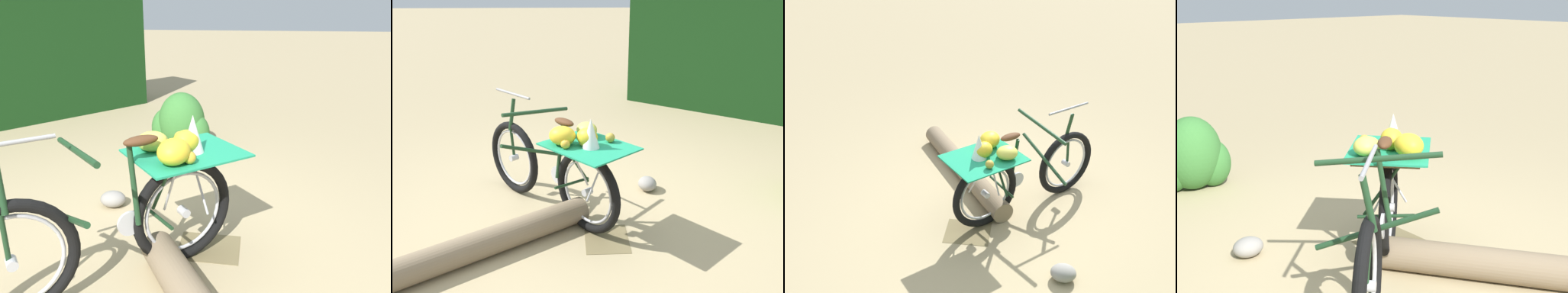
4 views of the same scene
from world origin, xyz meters
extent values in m
plane|color=tan|center=(0.00, 0.00, 0.00)|extent=(60.00, 60.00, 0.00)
torus|color=black|center=(-0.56, -0.57, 0.36)|extent=(0.60, 0.53, 0.73)
torus|color=#B7B7BC|center=(-0.56, -0.57, 0.36)|extent=(0.44, 0.39, 0.57)
cylinder|color=#B7B7BC|center=(-0.56, -0.57, 0.36)|extent=(0.10, 0.10, 0.06)
torus|color=black|center=(0.24, 0.12, 0.36)|extent=(0.60, 0.53, 0.73)
torus|color=#B7B7BC|center=(0.24, 0.12, 0.36)|extent=(0.44, 0.39, 0.57)
cylinder|color=#B7B7BC|center=(0.24, 0.12, 0.36)|extent=(0.10, 0.10, 0.06)
cylinder|color=#19381E|center=(-0.31, -0.36, 0.53)|extent=(0.48, 0.55, 0.30)
cylinder|color=#19381E|center=(-0.26, -0.31, 0.92)|extent=(0.49, 0.56, 0.11)
cylinder|color=#19381E|center=(-0.02, -0.11, 0.64)|extent=(0.10, 0.11, 0.49)
cylinder|color=#19381E|center=(0.09, -0.01, 0.38)|extent=(0.27, 0.30, 0.05)
cylinder|color=#19381E|center=(0.12, 0.02, 0.59)|extent=(0.23, 0.26, 0.47)
cylinder|color=#19381E|center=(-0.56, -0.58, 0.52)|extent=(0.05, 0.05, 0.30)
ellipsoid|color=#4C2D19|center=(0.03, -0.07, 0.91)|extent=(0.23, 0.21, 0.06)
cylinder|color=#B7B7BC|center=(-0.05, -0.13, 0.40)|extent=(0.13, 0.12, 0.16)
cylinder|color=#B7B7BC|center=(0.17, 0.05, 0.56)|extent=(0.15, 0.17, 0.39)
cylinder|color=#B7B7BC|center=(0.32, 0.19, 0.56)|extent=(0.17, 0.19, 0.39)
cube|color=brown|center=(0.25, 0.13, 0.76)|extent=(0.74, 0.73, 0.02)
cube|color=#1E8C60|center=(0.25, 0.13, 0.78)|extent=(0.87, 0.85, 0.01)
ellipsoid|color=gold|center=(0.22, -0.08, 0.86)|extent=(0.25, 0.27, 0.15)
ellipsoid|color=gold|center=(0.26, 0.11, 0.86)|extent=(0.23, 0.23, 0.15)
ellipsoid|color=#CCC64C|center=(0.04, 0.12, 0.84)|extent=(0.24, 0.22, 0.13)
sphere|color=#B29333|center=(0.18, 0.30, 0.82)|extent=(0.08, 0.08, 0.08)
sphere|color=#B29333|center=(0.26, 0.09, 0.82)|extent=(0.08, 0.08, 0.08)
sphere|color=gold|center=(0.31, -0.06, 0.82)|extent=(0.08, 0.08, 0.08)
cone|color=white|center=(0.30, 0.14, 0.90)|extent=(0.20, 0.20, 0.24)
ellipsoid|color=#387533|center=(-0.20, 2.34, 0.35)|extent=(0.56, 0.50, 0.70)
ellipsoid|color=#387533|center=(-0.40, 2.38, 0.24)|extent=(0.38, 0.35, 0.49)
ellipsoid|color=#387533|center=(-0.03, 2.29, 0.23)|extent=(0.35, 0.31, 0.45)
cylinder|color=#4C3823|center=(-0.20, 2.34, 0.07)|extent=(0.05, 0.05, 0.14)
ellipsoid|color=gray|center=(-0.51, 0.77, 0.07)|extent=(0.22, 0.18, 0.14)
cube|color=olive|center=(0.39, 0.27, 0.00)|extent=(0.44, 0.36, 0.01)
camera|label=1|loc=(0.67, -2.13, 1.63)|focal=35.92mm
camera|label=2|loc=(3.60, -0.06, 2.04)|focal=41.35mm
camera|label=3|loc=(-0.17, 3.60, 2.84)|focal=40.57mm
camera|label=4|loc=(-2.16, -2.40, 1.80)|focal=49.50mm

